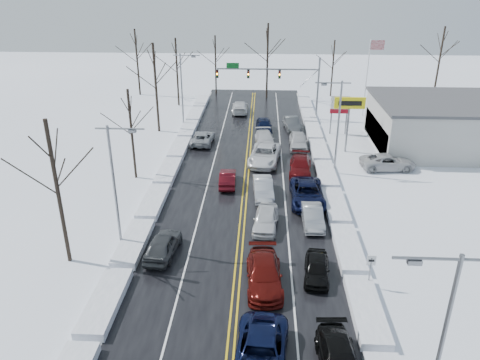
# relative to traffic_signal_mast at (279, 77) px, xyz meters

# --- Properties ---
(ground) EXTENTS (160.00, 160.00, 0.00)m
(ground) POSITION_rel_traffic_signal_mast_xyz_m (-3.45, -27.99, -5.48)
(ground) COLOR white
(ground) RESTS_ON ground
(road_surface) EXTENTS (14.00, 84.00, 0.01)m
(road_surface) POSITION_rel_traffic_signal_mast_xyz_m (-3.45, -25.99, -5.47)
(road_surface) COLOR black
(road_surface) RESTS_ON ground
(snow_bank_left) EXTENTS (1.74, 72.00, 0.55)m
(snow_bank_left) POSITION_rel_traffic_signal_mast_xyz_m (-11.05, -25.99, -5.48)
(snow_bank_left) COLOR white
(snow_bank_left) RESTS_ON ground
(snow_bank_right) EXTENTS (1.74, 72.00, 0.55)m
(snow_bank_right) POSITION_rel_traffic_signal_mast_xyz_m (4.15, -25.99, -5.48)
(snow_bank_right) COLOR white
(snow_bank_right) RESTS_ON ground
(traffic_signal_mast) EXTENTS (13.28, 0.39, 8.00)m
(traffic_signal_mast) POSITION_rel_traffic_signal_mast_xyz_m (0.00, 0.00, 0.00)
(traffic_signal_mast) COLOR slate
(traffic_signal_mast) RESTS_ON ground
(tires_plus_sign) EXTENTS (3.20, 0.34, 6.00)m
(tires_plus_sign) POSITION_rel_traffic_signal_mast_xyz_m (7.05, -12.00, -0.49)
(tires_plus_sign) COLOR slate
(tires_plus_sign) RESTS_ON ground
(used_vehicles_sign) EXTENTS (2.20, 0.22, 4.65)m
(used_vehicles_sign) POSITION_rel_traffic_signal_mast_xyz_m (7.05, -5.99, -2.16)
(used_vehicles_sign) COLOR slate
(used_vehicles_sign) RESTS_ON ground
(speed_limit_sign) EXTENTS (0.55, 0.09, 2.35)m
(speed_limit_sign) POSITION_rel_traffic_signal_mast_xyz_m (4.75, -35.99, -3.84)
(speed_limit_sign) COLOR slate
(speed_limit_sign) RESTS_ON ground
(flagpole) EXTENTS (1.87, 1.20, 10.00)m
(flagpole) POSITION_rel_traffic_signal_mast_xyz_m (11.72, 2.01, 0.45)
(flagpole) COLOR silver
(flagpole) RESTS_ON ground
(dealership_building) EXTENTS (20.40, 12.40, 5.30)m
(dealership_building) POSITION_rel_traffic_signal_mast_xyz_m (20.53, -9.99, -2.82)
(dealership_building) COLOR #AAA9A5
(dealership_building) RESTS_ON ground
(streetlight_se) EXTENTS (3.20, 0.25, 9.00)m
(streetlight_se) POSITION_rel_traffic_signal_mast_xyz_m (4.85, -45.99, -0.17)
(streetlight_se) COLOR slate
(streetlight_se) RESTS_ON ground
(streetlight_ne) EXTENTS (3.20, 0.25, 9.00)m
(streetlight_ne) POSITION_rel_traffic_signal_mast_xyz_m (4.85, -17.99, -0.17)
(streetlight_ne) COLOR slate
(streetlight_ne) RESTS_ON ground
(streetlight_sw) EXTENTS (3.20, 0.25, 9.00)m
(streetlight_sw) POSITION_rel_traffic_signal_mast_xyz_m (-11.74, -31.99, -0.17)
(streetlight_sw) COLOR slate
(streetlight_sw) RESTS_ON ground
(streetlight_nw) EXTENTS (3.20, 0.25, 9.00)m
(streetlight_nw) POSITION_rel_traffic_signal_mast_xyz_m (-11.74, -3.99, -0.17)
(streetlight_nw) COLOR slate
(streetlight_nw) RESTS_ON ground
(tree_left_b) EXTENTS (4.00, 4.00, 10.00)m
(tree_left_b) POSITION_rel_traffic_signal_mast_xyz_m (-14.95, -33.99, 1.51)
(tree_left_b) COLOR #2D231C
(tree_left_b) RESTS_ON ground
(tree_left_c) EXTENTS (3.40, 3.40, 8.50)m
(tree_left_c) POSITION_rel_traffic_signal_mast_xyz_m (-13.95, -19.99, 0.46)
(tree_left_c) COLOR #2D231C
(tree_left_c) RESTS_ON ground
(tree_left_d) EXTENTS (4.20, 4.20, 10.50)m
(tree_left_d) POSITION_rel_traffic_signal_mast_xyz_m (-14.65, -5.99, 1.86)
(tree_left_d) COLOR #2D231C
(tree_left_d) RESTS_ON ground
(tree_left_e) EXTENTS (3.80, 3.80, 9.50)m
(tree_left_e) POSITION_rel_traffic_signal_mast_xyz_m (-14.25, 6.01, 1.16)
(tree_left_e) COLOR #2D231C
(tree_left_e) RESTS_ON ground
(tree_far_a) EXTENTS (4.00, 4.00, 10.00)m
(tree_far_a) POSITION_rel_traffic_signal_mast_xyz_m (-21.45, 12.01, 1.51)
(tree_far_a) COLOR #2D231C
(tree_far_a) RESTS_ON ground
(tree_far_b) EXTENTS (3.60, 3.60, 9.00)m
(tree_far_b) POSITION_rel_traffic_signal_mast_xyz_m (-9.45, 13.01, 0.81)
(tree_far_b) COLOR #2D231C
(tree_far_b) RESTS_ON ground
(tree_far_c) EXTENTS (4.40, 4.40, 11.00)m
(tree_far_c) POSITION_rel_traffic_signal_mast_xyz_m (-1.45, 11.01, 2.21)
(tree_far_c) COLOR #2D231C
(tree_far_c) RESTS_ON ground
(tree_far_d) EXTENTS (3.40, 3.40, 8.50)m
(tree_far_d) POSITION_rel_traffic_signal_mast_xyz_m (8.55, 12.51, 0.46)
(tree_far_d) COLOR #2D231C
(tree_far_d) RESTS_ON ground
(tree_far_e) EXTENTS (4.20, 4.20, 10.50)m
(tree_far_e) POSITION_rel_traffic_signal_mast_xyz_m (24.55, 13.01, 1.86)
(tree_far_e) COLOR #2D231C
(tree_far_e) RESTS_ON ground
(queued_car_3) EXTENTS (2.46, 5.48, 1.56)m
(queued_car_3) POSITION_rel_traffic_signal_mast_xyz_m (-1.72, -36.02, -5.48)
(queued_car_3) COLOR #510E0A
(queued_car_3) RESTS_ON ground
(queued_car_4) EXTENTS (2.21, 4.60, 1.52)m
(queued_car_4) POSITION_rel_traffic_signal_mast_xyz_m (-1.61, -28.89, -5.48)
(queued_car_4) COLOR silver
(queued_car_4) RESTS_ON ground
(queued_car_5) EXTENTS (1.96, 4.72, 1.52)m
(queued_car_5) POSITION_rel_traffic_signal_mast_xyz_m (-1.84, -23.39, -5.48)
(queued_car_5) COLOR #B0B2B8
(queued_car_5) RESTS_ON ground
(queued_car_6) EXTENTS (3.66, 6.52, 1.72)m
(queued_car_6) POSITION_rel_traffic_signal_mast_xyz_m (-1.72, -15.62, -5.48)
(queued_car_6) COLOR white
(queued_car_6) RESTS_ON ground
(queued_car_7) EXTENTS (2.51, 5.22, 1.47)m
(queued_car_7) POSITION_rel_traffic_signal_mast_xyz_m (-1.71, -10.53, -5.48)
(queued_car_7) COLOR silver
(queued_car_7) RESTS_ON ground
(queued_car_8) EXTENTS (2.09, 4.80, 1.61)m
(queued_car_8) POSITION_rel_traffic_signal_mast_xyz_m (-1.82, -5.81, -5.48)
(queued_car_8) COLOR black
(queued_car_8) RESTS_ON ground
(queued_car_12) EXTENTS (1.98, 4.09, 1.35)m
(queued_car_12) POSITION_rel_traffic_signal_mast_xyz_m (1.64, -35.06, -5.48)
(queued_car_12) COLOR black
(queued_car_12) RESTS_ON ground
(queued_car_13) EXTENTS (1.62, 4.37, 1.43)m
(queued_car_13) POSITION_rel_traffic_signal_mast_xyz_m (1.99, -28.17, -5.48)
(queued_car_13) COLOR #93969A
(queued_car_13) RESTS_ON ground
(queued_car_14) EXTENTS (2.78, 6.00, 1.67)m
(queued_car_14) POSITION_rel_traffic_signal_mast_xyz_m (1.89, -24.47, -5.48)
(queued_car_14) COLOR black
(queued_car_14) RESTS_ON ground
(queued_car_15) EXTENTS (2.47, 5.22, 1.47)m
(queued_car_15) POSITION_rel_traffic_signal_mast_xyz_m (1.74, -18.14, -5.48)
(queued_car_15) COLOR #510A0D
(queued_car_15) RESTS_ON ground
(queued_car_16) EXTENTS (2.02, 4.82, 1.63)m
(queued_car_16) POSITION_rel_traffic_signal_mast_xyz_m (1.97, -11.13, -5.48)
(queued_car_16) COLOR silver
(queued_car_16) RESTS_ON ground
(queued_car_17) EXTENTS (2.18, 4.77, 1.52)m
(queued_car_17) POSITION_rel_traffic_signal_mast_xyz_m (1.62, -4.61, -5.48)
(queued_car_17) COLOR #45474A
(queued_car_17) RESTS_ON ground
(oncoming_car_0) EXTENTS (1.58, 4.17, 1.36)m
(oncoming_car_0) POSITION_rel_traffic_signal_mast_xyz_m (-5.09, -21.27, -5.48)
(oncoming_car_0) COLOR #490910
(oncoming_car_0) RESTS_ON ground
(oncoming_car_1) EXTENTS (2.46, 4.98, 1.36)m
(oncoming_car_1) POSITION_rel_traffic_signal_mast_xyz_m (-8.74, -10.22, -5.48)
(oncoming_car_1) COLOR #A1A4A9
(oncoming_car_1) RESTS_ON ground
(oncoming_car_2) EXTENTS (2.22, 5.31, 1.53)m
(oncoming_car_2) POSITION_rel_traffic_signal_mast_xyz_m (-5.15, 2.70, -5.48)
(oncoming_car_2) COLOR silver
(oncoming_car_2) RESTS_ON ground
(oncoming_car_3) EXTENTS (2.28, 4.69, 1.54)m
(oncoming_car_3) POSITION_rel_traffic_signal_mast_xyz_m (-8.71, -32.96, -5.48)
(oncoming_car_3) COLOR #3C3E41
(oncoming_car_3) RESTS_ON ground
(parked_car_0) EXTENTS (5.61, 2.92, 1.51)m
(parked_car_0) POSITION_rel_traffic_signal_mast_xyz_m (10.46, -16.72, -5.48)
(parked_car_0) COLOR #BDBEC0
(parked_car_0) RESTS_ON ground
(parked_car_1) EXTENTS (1.90, 4.65, 1.35)m
(parked_car_1) POSITION_rel_traffic_signal_mast_xyz_m (13.39, -10.58, -5.48)
(parked_car_1) COLOR #444749
(parked_car_1) RESTS_ON ground
(parked_car_2) EXTENTS (1.89, 4.29, 1.44)m
(parked_car_2) POSITION_rel_traffic_signal_mast_xyz_m (11.45, -6.68, -5.48)
(parked_car_2) COLOR black
(parked_car_2) RESTS_ON ground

